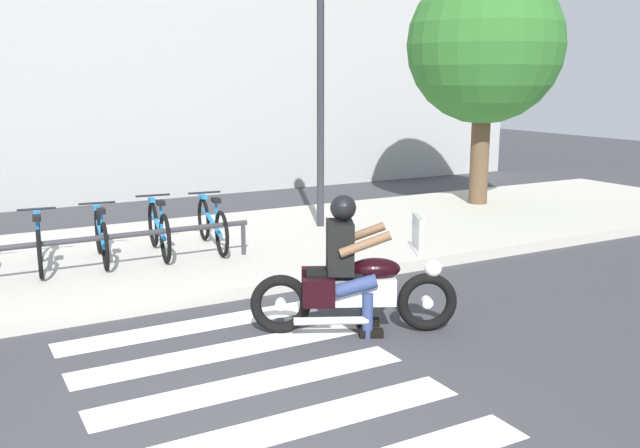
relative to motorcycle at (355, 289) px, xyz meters
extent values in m
plane|color=#38383D|center=(-1.82, -1.45, -0.45)|extent=(48.00, 48.00, 0.00)
cube|color=#B7B2A8|center=(-1.82, 3.74, -0.38)|extent=(24.00, 4.40, 0.15)
cube|color=white|center=(-1.42, -1.45, -0.45)|extent=(2.80, 0.40, 0.01)
cube|color=white|center=(-1.42, -0.65, -0.45)|extent=(2.80, 0.40, 0.01)
cube|color=white|center=(-1.42, 0.15, -0.45)|extent=(2.80, 0.40, 0.01)
cube|color=white|center=(-1.42, 0.95, -0.45)|extent=(2.80, 0.40, 0.01)
torus|color=black|center=(0.66, -0.32, -0.15)|extent=(0.60, 0.37, 0.62)
cylinder|color=silver|center=(0.66, -0.32, -0.15)|extent=(0.14, 0.14, 0.11)
torus|color=black|center=(-0.68, 0.34, -0.15)|extent=(0.60, 0.37, 0.62)
cylinder|color=silver|center=(-0.68, 0.34, -0.15)|extent=(0.14, 0.14, 0.11)
cube|color=silver|center=(-0.01, 0.01, -0.01)|extent=(0.86, 0.62, 0.28)
ellipsoid|color=black|center=(0.18, -0.08, 0.21)|extent=(0.59, 0.48, 0.22)
cube|color=black|center=(-0.19, 0.10, 0.14)|extent=(0.63, 0.50, 0.10)
cube|color=black|center=(-0.24, 0.37, 0.03)|extent=(0.34, 0.25, 0.28)
cube|color=black|center=(-0.44, -0.03, 0.03)|extent=(0.34, 0.25, 0.28)
cylinder|color=silver|center=(0.53, -0.26, 0.41)|extent=(0.30, 0.57, 0.03)
sphere|color=white|center=(0.71, -0.35, 0.21)|extent=(0.18, 0.18, 0.18)
cube|color=silver|center=(0.56, -0.27, 0.59)|extent=(0.21, 0.38, 0.32)
cylinder|color=silver|center=(-0.31, -0.04, -0.27)|extent=(0.70, 0.40, 0.08)
cube|color=black|center=(-0.14, 0.07, 0.44)|extent=(0.41, 0.47, 0.52)
sphere|color=black|center=(-0.12, 0.06, 0.84)|extent=(0.26, 0.26, 0.26)
cylinder|color=brown|center=(0.16, 0.17, 0.52)|extent=(0.51, 0.31, 0.26)
cylinder|color=brown|center=(-0.03, -0.22, 0.52)|extent=(0.51, 0.31, 0.26)
cylinder|color=navy|center=(0.06, 0.15, 0.08)|extent=(0.46, 0.32, 0.24)
cylinder|color=navy|center=(0.17, 0.10, -0.23)|extent=(0.11, 0.11, 0.46)
cube|color=black|center=(0.21, 0.08, -0.41)|extent=(0.26, 0.20, 0.08)
cylinder|color=navy|center=(-0.08, -0.14, 0.08)|extent=(0.46, 0.32, 0.24)
cylinder|color=navy|center=(0.03, -0.19, -0.23)|extent=(0.11, 0.11, 0.46)
cube|color=black|center=(0.07, -0.21, -0.41)|extent=(0.26, 0.20, 0.08)
torus|color=black|center=(-2.50, 4.03, 0.01)|extent=(0.12, 0.61, 0.61)
torus|color=black|center=(-2.62, 3.04, 0.01)|extent=(0.12, 0.61, 0.61)
cylinder|color=blue|center=(-2.56, 3.54, 0.07)|extent=(0.16, 0.89, 0.24)
cylinder|color=blue|center=(-2.59, 3.29, 0.23)|extent=(0.04, 0.04, 0.37)
cube|color=black|center=(-2.59, 3.29, 0.41)|extent=(0.12, 0.21, 0.06)
cylinder|color=black|center=(-2.52, 3.93, 0.41)|extent=(0.48, 0.09, 0.03)
cube|color=blue|center=(-2.50, 4.03, 0.34)|extent=(0.11, 0.29, 0.04)
torus|color=black|center=(-1.73, 4.02, 0.01)|extent=(0.12, 0.63, 0.62)
torus|color=black|center=(-1.84, 3.05, 0.01)|extent=(0.12, 0.63, 0.62)
cylinder|color=blue|center=(-1.78, 3.54, 0.08)|extent=(0.16, 0.87, 0.24)
cylinder|color=blue|center=(-1.81, 3.29, 0.24)|extent=(0.04, 0.04, 0.38)
cube|color=black|center=(-1.81, 3.29, 0.43)|extent=(0.12, 0.21, 0.06)
cylinder|color=black|center=(-1.74, 3.92, 0.43)|extent=(0.48, 0.09, 0.03)
cube|color=blue|center=(-1.73, 4.02, 0.35)|extent=(0.11, 0.29, 0.04)
torus|color=black|center=(-0.95, 4.03, 0.03)|extent=(0.13, 0.66, 0.66)
torus|color=black|center=(-1.06, 3.04, 0.03)|extent=(0.13, 0.66, 0.66)
cylinder|color=blue|center=(-1.01, 3.54, 0.10)|extent=(0.16, 0.89, 0.24)
cylinder|color=blue|center=(-1.04, 3.29, 0.27)|extent=(0.04, 0.04, 0.40)
cube|color=black|center=(-1.04, 3.29, 0.47)|extent=(0.12, 0.21, 0.06)
cylinder|color=black|center=(-0.96, 3.93, 0.47)|extent=(0.48, 0.09, 0.03)
cube|color=blue|center=(-0.95, 4.03, 0.39)|extent=(0.11, 0.29, 0.04)
torus|color=black|center=(-0.17, 4.08, 0.02)|extent=(0.13, 0.64, 0.64)
torus|color=black|center=(-0.29, 2.99, 0.02)|extent=(0.13, 0.64, 0.64)
cylinder|color=blue|center=(-0.23, 3.54, 0.09)|extent=(0.17, 0.98, 0.26)
cylinder|color=blue|center=(-0.26, 3.26, 0.25)|extent=(0.04, 0.04, 0.39)
cube|color=black|center=(-0.26, 3.26, 0.44)|extent=(0.12, 0.21, 0.06)
cylinder|color=black|center=(-0.18, 3.97, 0.44)|extent=(0.48, 0.09, 0.03)
cube|color=blue|center=(-0.17, 4.08, 0.37)|extent=(0.11, 0.29, 0.04)
cylinder|color=#333338|center=(-2.95, 2.99, 0.15)|extent=(6.04, 0.07, 0.07)
cylinder|color=#333338|center=(0.02, 2.99, -0.08)|extent=(0.06, 0.06, 0.45)
cylinder|color=#2D2D33|center=(1.88, 4.14, 1.78)|extent=(0.12, 0.12, 4.46)
cylinder|color=brown|center=(5.63, 4.54, 0.61)|extent=(0.36, 0.36, 2.14)
sphere|color=#2D6B28|center=(5.63, 4.54, 2.71)|extent=(2.94, 2.94, 2.94)
cube|color=#A5A5A5|center=(-1.82, 9.44, 3.43)|extent=(24.00, 1.20, 7.78)
camera|label=1|loc=(-3.58, -5.75, 2.10)|focal=39.01mm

